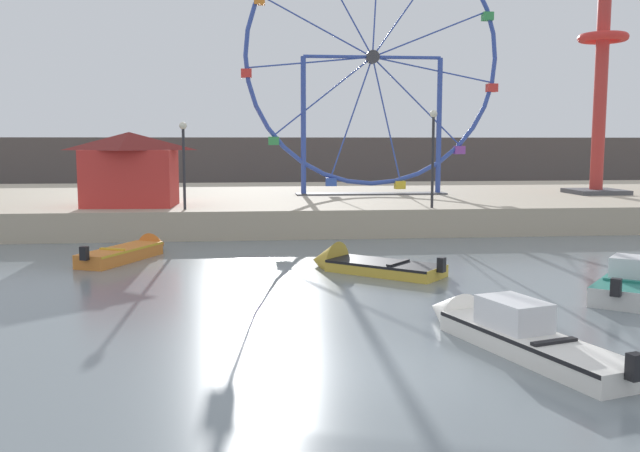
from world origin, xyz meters
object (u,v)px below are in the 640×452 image
Objects in this scene: drop_tower_red_tower at (601,78)px; carnival_booth_red_striped at (130,168)px; promenade_lamp_near at (433,145)px; ferris_wheel_blue_frame at (372,61)px; motorboat_orange_hull at (133,251)px; motorboat_pale_grey at (635,281)px; motorboat_mustard_yellow at (358,264)px; promenade_lamp_far at (184,152)px; motorboat_white_red_stripe at (500,329)px.

drop_tower_red_tower is 3.01× the size of carnival_booth_red_striped.
promenade_lamp_near is at bearing -147.45° from drop_tower_red_tower.
ferris_wheel_blue_frame reaches higher than promenade_lamp_near.
drop_tower_red_tower is at bearing 32.55° from promenade_lamp_near.
ferris_wheel_blue_frame is at bearing -16.23° from motorboat_orange_hull.
motorboat_pale_grey is (14.62, -7.33, 0.08)m from motorboat_orange_hull.
motorboat_orange_hull is 27.06m from drop_tower_red_tower.
carnival_booth_red_striped is (-11.93, -5.75, -5.42)m from ferris_wheel_blue_frame.
motorboat_pale_grey is at bearing -79.17° from ferris_wheel_blue_frame.
motorboat_mustard_yellow is 18.13m from ferris_wheel_blue_frame.
motorboat_mustard_yellow is (-7.03, 4.02, -0.12)m from motorboat_pale_grey.
motorboat_orange_hull is 1.28× the size of promenade_lamp_far.
promenade_lamp_near is (4.50, 7.94, 3.76)m from motorboat_mustard_yellow.
motorboat_mustard_yellow is 9.87m from promenade_lamp_near.
promenade_lamp_far reaches higher than motorboat_white_red_stripe.
drop_tower_red_tower is at bearing -95.44° from motorboat_mustard_yellow.
carnival_booth_red_striped is at bearing -168.50° from drop_tower_red_tower.
promenade_lamp_far is (2.53, -1.82, 0.72)m from carnival_booth_red_striped.
motorboat_white_red_stripe is 1.38× the size of motorboat_mustard_yellow.
motorboat_mustard_yellow is at bearing -46.25° from carnival_booth_red_striped.
drop_tower_red_tower reaches higher than motorboat_mustard_yellow.
motorboat_orange_hull is 1.08× the size of motorboat_mustard_yellow.
promenade_lamp_near is at bearing -1.88° from promenade_lamp_far.
ferris_wheel_blue_frame reaches higher than motorboat_orange_hull.
carnival_booth_red_striped reaches higher than motorboat_white_red_stripe.
motorboat_mustard_yellow is at bearing 99.98° from motorboat_pale_grey.
motorboat_white_red_stripe is 0.45× the size of drop_tower_red_tower.
promenade_lamp_far is (-10.67, 0.35, -0.29)m from promenade_lamp_near.
motorboat_orange_hull is 7.41m from carnival_booth_red_striped.
motorboat_pale_grey is 21.32m from carnival_booth_red_striped.
drop_tower_red_tower is 23.20m from promenade_lamp_far.
ferris_wheel_blue_frame is 12.50m from drop_tower_red_tower.
ferris_wheel_blue_frame is (3.23, 15.87, 8.16)m from motorboat_mustard_yellow.
promenade_lamp_near is (-11.17, -7.13, -3.55)m from drop_tower_red_tower.
promenade_lamp_far reaches higher than motorboat_mustard_yellow.
motorboat_orange_hull is 8.27m from motorboat_mustard_yellow.
motorboat_white_red_stripe is at bearing -57.65° from carnival_booth_red_striped.
ferris_wheel_blue_frame is 3.37× the size of promenade_lamp_near.
motorboat_white_red_stripe is at bearing -120.98° from drop_tower_red_tower.
motorboat_pale_grey is 12.76m from promenade_lamp_near.
carnival_booth_red_striped is at bearing 33.82° from motorboat_orange_hull.
promenade_lamp_far is at bearing 8.68° from motorboat_orange_hull.
drop_tower_red_tower reaches higher than promenade_lamp_near.
motorboat_pale_grey is at bearing -114.35° from drop_tower_red_tower.
motorboat_pale_grey reaches higher than motorboat_white_red_stripe.
ferris_wheel_blue_frame reaches higher than motorboat_mustard_yellow.
drop_tower_red_tower reaches higher than carnival_booth_red_striped.
drop_tower_red_tower reaches higher than promenade_lamp_far.
ferris_wheel_blue_frame is at bearing 99.15° from promenade_lamp_near.
carnival_booth_red_striped is 3.20m from promenade_lamp_far.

